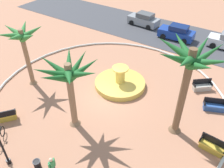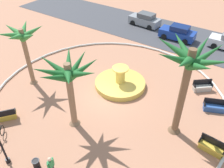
# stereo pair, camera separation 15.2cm
# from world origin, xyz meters

# --- Properties ---
(ground_plane) EXTENTS (80.00, 80.00, 0.00)m
(ground_plane) POSITION_xyz_m (0.00, 0.00, 0.00)
(ground_plane) COLOR tan
(plaza_curb) EXTENTS (18.76, 18.76, 0.20)m
(plaza_curb) POSITION_xyz_m (0.00, 0.00, 0.10)
(plaza_curb) COLOR silver
(plaza_curb) RESTS_ON ground
(street_asphalt) EXTENTS (48.00, 8.00, 0.03)m
(street_asphalt) POSITION_xyz_m (0.00, 13.78, 0.01)
(street_asphalt) COLOR #424247
(street_asphalt) RESTS_ON ground
(fountain) EXTENTS (4.31, 4.31, 1.85)m
(fountain) POSITION_xyz_m (-0.06, 1.84, 0.28)
(fountain) COLOR gold
(fountain) RESTS_ON ground
(palm_tree_near_fountain) EXTENTS (4.33, 4.30, 6.63)m
(palm_tree_near_fountain) POSITION_xyz_m (5.79, -0.31, 5.13)
(palm_tree_near_fountain) COLOR brown
(palm_tree_near_fountain) RESTS_ON ground
(palm_tree_by_curb) EXTENTS (4.20, 4.04, 5.28)m
(palm_tree_by_curb) POSITION_xyz_m (-0.33, -3.70, 4.07)
(palm_tree_by_curb) COLOR #8E6B4C
(palm_tree_by_curb) RESTS_ON ground
(palm_tree_mid_plaza) EXTENTS (3.54, 3.39, 5.29)m
(palm_tree_mid_plaza) POSITION_xyz_m (-6.58, -2.14, 4.12)
(palm_tree_mid_plaza) COLOR #8E6B4C
(palm_tree_mid_plaza) RESTS_ON ground
(bench_east) EXTENTS (1.63, 0.62, 1.00)m
(bench_east) POSITION_xyz_m (8.36, -0.61, 0.35)
(bench_east) COLOR gold
(bench_east) RESTS_ON ground
(bench_west) EXTENTS (1.67, 1.10, 1.00)m
(bench_west) POSITION_xyz_m (7.44, 3.27, 0.35)
(bench_west) COLOR #335BA8
(bench_west) RESTS_ON ground
(bench_north) EXTENTS (1.54, 1.43, 1.00)m
(bench_north) POSITION_xyz_m (5.93, 5.20, 0.35)
(bench_north) COLOR beige
(bench_north) RESTS_ON ground
(bench_southeast) EXTENTS (1.36, 1.58, 1.00)m
(bench_southeast) POSITION_xyz_m (-4.69, -6.27, 0.35)
(bench_southeast) COLOR gold
(bench_southeast) RESTS_ON ground
(trash_bin) EXTENTS (0.46, 0.46, 0.73)m
(trash_bin) POSITION_xyz_m (0.30, -7.67, 0.39)
(trash_bin) COLOR black
(trash_bin) RESTS_ON ground
(bicycle_red_frame) EXTENTS (1.13, 1.37, 0.94)m
(bicycle_red_frame) POSITION_xyz_m (-3.31, -7.61, 0.38)
(bicycle_red_frame) COLOR black
(bicycle_red_frame) RESTS_ON ground
(person_cyclist_helmet) EXTENTS (0.25, 0.52, 1.60)m
(person_cyclist_helmet) POSITION_xyz_m (1.40, -7.45, 0.89)
(person_cyclist_helmet) COLOR #33333D
(person_cyclist_helmet) RESTS_ON ground
(parked_car_leftmost) EXTENTS (4.08, 2.08, 1.67)m
(parked_car_leftmost) POSITION_xyz_m (-4.50, 14.46, 0.78)
(parked_car_leftmost) COLOR gray
(parked_car_leftmost) RESTS_ON ground
(parked_car_second) EXTENTS (4.08, 2.07, 1.67)m
(parked_car_second) POSITION_xyz_m (0.49, 13.12, 0.78)
(parked_car_second) COLOR navy
(parked_car_second) RESTS_ON ground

